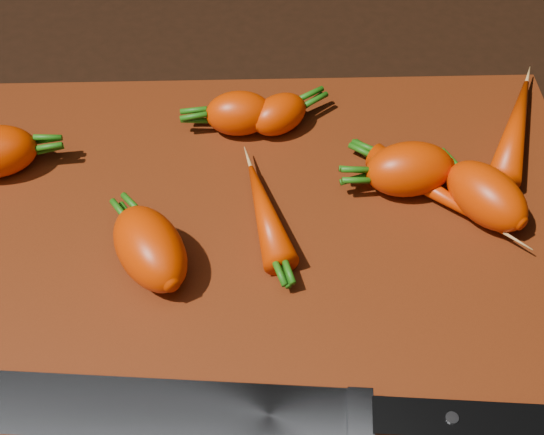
{
  "coord_description": "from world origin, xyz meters",
  "views": [
    {
      "loc": [
        -0.01,
        -0.37,
        0.45
      ],
      "look_at": [
        0.0,
        0.01,
        0.03
      ],
      "focal_mm": 50.0,
      "sensor_mm": 36.0,
      "label": 1
    }
  ],
  "objects": [
    {
      "name": "ground",
      "position": [
        0.0,
        0.0,
        -0.01
      ],
      "size": [
        2.0,
        2.0,
        0.01
      ],
      "primitive_type": "cube",
      "color": "black"
    },
    {
      "name": "cutting_board",
      "position": [
        0.0,
        0.0,
        0.01
      ],
      "size": [
        0.5,
        0.4,
        0.01
      ],
      "primitive_type": "cube",
      "color": "maroon",
      "rests_on": "ground"
    },
    {
      "name": "carrot_1",
      "position": [
        -0.02,
        0.13,
        0.03
      ],
      "size": [
        0.06,
        0.04,
        0.04
      ],
      "primitive_type": "ellipsoid",
      "rotation": [
        0.0,
        0.0,
        3.18
      ],
      "color": "#C92F00",
      "rests_on": "cutting_board"
    },
    {
      "name": "carrot_2",
      "position": [
        -0.09,
        -0.02,
        0.03
      ],
      "size": [
        0.08,
        0.09,
        0.05
      ],
      "primitive_type": "ellipsoid",
      "rotation": [
        0.0,
        0.0,
        2.06
      ],
      "color": "#C92F00",
      "rests_on": "cutting_board"
    },
    {
      "name": "carrot_3",
      "position": [
        0.11,
        0.05,
        0.03
      ],
      "size": [
        0.07,
        0.05,
        0.04
      ],
      "primitive_type": "ellipsoid",
      "rotation": [
        0.0,
        0.0,
        3.26
      ],
      "color": "#C92F00",
      "rests_on": "cutting_board"
    },
    {
      "name": "carrot_4",
      "position": [
        0.01,
        0.13,
        0.03
      ],
      "size": [
        0.06,
        0.06,
        0.03
      ],
      "primitive_type": "ellipsoid",
      "rotation": [
        0.0,
        0.0,
        0.6
      ],
      "color": "#C92F00",
      "rests_on": "cutting_board"
    },
    {
      "name": "carrot_5",
      "position": [
        0.16,
        0.02,
        0.03
      ],
      "size": [
        0.08,
        0.08,
        0.04
      ],
      "primitive_type": "ellipsoid",
      "rotation": [
        0.0,
        0.0,
        2.17
      ],
      "color": "#C92F00",
      "rests_on": "cutting_board"
    },
    {
      "name": "carrot_6",
      "position": [
        0.21,
        0.11,
        0.03
      ],
      "size": [
        0.07,
        0.13,
        0.03
      ],
      "primitive_type": "ellipsoid",
      "rotation": [
        0.0,
        0.0,
        1.19
      ],
      "color": "#C92F00",
      "rests_on": "cutting_board"
    },
    {
      "name": "carrot_7",
      "position": [
        0.13,
        0.04,
        0.02
      ],
      "size": [
        0.1,
        0.1,
        0.02
      ],
      "primitive_type": "ellipsoid",
      "rotation": [
        0.0,
        0.0,
        -0.78
      ],
      "color": "#C92F00",
      "rests_on": "cutting_board"
    },
    {
      "name": "carrot_8",
      "position": [
        -0.0,
        0.02,
        0.03
      ],
      "size": [
        0.05,
        0.1,
        0.03
      ],
      "primitive_type": "ellipsoid",
      "rotation": [
        0.0,
        0.0,
        1.78
      ],
      "color": "#C92F00",
      "rests_on": "cutting_board"
    },
    {
      "name": "knife",
      "position": [
        -0.05,
        -0.14,
        0.02
      ],
      "size": [
        0.39,
        0.07,
        0.02
      ],
      "rotation": [
        0.0,
        0.0,
        -0.08
      ],
      "color": "gray",
      "rests_on": "cutting_board"
    }
  ]
}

